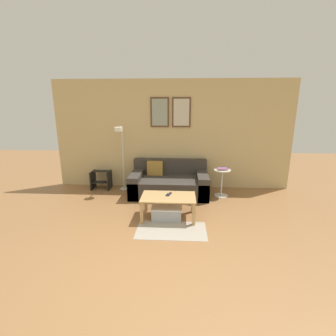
{
  "coord_description": "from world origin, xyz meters",
  "views": [
    {
      "loc": [
        0.24,
        -2.35,
        1.99
      ],
      "look_at": [
        -0.01,
        1.98,
        0.85
      ],
      "focal_mm": 26.0,
      "sensor_mm": 36.0,
      "label": 1
    }
  ],
  "objects_px": {
    "couch": "(169,183)",
    "coffee_table": "(168,200)",
    "floor_lamp": "(121,148)",
    "storage_bin": "(167,212)",
    "step_stool": "(101,179)",
    "side_table": "(222,180)",
    "book_stack": "(222,169)",
    "remote_control": "(169,194)",
    "cell_phone": "(168,195)"
  },
  "relations": [
    {
      "from": "couch",
      "to": "coffee_table",
      "type": "height_order",
      "value": "couch"
    },
    {
      "from": "couch",
      "to": "floor_lamp",
      "type": "bearing_deg",
      "value": 175.5
    },
    {
      "from": "storage_bin",
      "to": "floor_lamp",
      "type": "relative_size",
      "value": 0.36
    },
    {
      "from": "step_stool",
      "to": "floor_lamp",
      "type": "bearing_deg",
      "value": -15.39
    },
    {
      "from": "side_table",
      "to": "book_stack",
      "type": "relative_size",
      "value": 2.5
    },
    {
      "from": "remote_control",
      "to": "step_stool",
      "type": "bearing_deg",
      "value": 158.63
    },
    {
      "from": "cell_phone",
      "to": "step_stool",
      "type": "relative_size",
      "value": 0.32
    },
    {
      "from": "remote_control",
      "to": "coffee_table",
      "type": "bearing_deg",
      "value": -81.49
    },
    {
      "from": "floor_lamp",
      "to": "step_stool",
      "type": "relative_size",
      "value": 3.43
    },
    {
      "from": "side_table",
      "to": "book_stack",
      "type": "height_order",
      "value": "book_stack"
    },
    {
      "from": "couch",
      "to": "side_table",
      "type": "height_order",
      "value": "couch"
    },
    {
      "from": "storage_bin",
      "to": "cell_phone",
      "type": "bearing_deg",
      "value": 82.83
    },
    {
      "from": "book_stack",
      "to": "floor_lamp",
      "type": "bearing_deg",
      "value": 175.05
    },
    {
      "from": "storage_bin",
      "to": "step_stool",
      "type": "xyz_separation_m",
      "value": [
        -1.68,
        1.5,
        0.12
      ]
    },
    {
      "from": "coffee_table",
      "to": "side_table",
      "type": "xyz_separation_m",
      "value": [
        1.11,
        1.14,
        0.03
      ]
    },
    {
      "from": "coffee_table",
      "to": "remote_control",
      "type": "relative_size",
      "value": 6.41
    },
    {
      "from": "coffee_table",
      "to": "side_table",
      "type": "height_order",
      "value": "side_table"
    },
    {
      "from": "step_stool",
      "to": "cell_phone",
      "type": "bearing_deg",
      "value": -39.53
    },
    {
      "from": "step_stool",
      "to": "book_stack",
      "type": "bearing_deg",
      "value": -7.06
    },
    {
      "from": "couch",
      "to": "cell_phone",
      "type": "height_order",
      "value": "couch"
    },
    {
      "from": "storage_bin",
      "to": "book_stack",
      "type": "xyz_separation_m",
      "value": [
        1.14,
        1.15,
        0.51
      ]
    },
    {
      "from": "storage_bin",
      "to": "floor_lamp",
      "type": "xyz_separation_m",
      "value": [
        -1.13,
        1.34,
        0.91
      ]
    },
    {
      "from": "remote_control",
      "to": "cell_phone",
      "type": "xyz_separation_m",
      "value": [
        -0.03,
        -0.02,
        -0.01
      ]
    },
    {
      "from": "couch",
      "to": "cell_phone",
      "type": "relative_size",
      "value": 12.27
    },
    {
      "from": "book_stack",
      "to": "remote_control",
      "type": "distance_m",
      "value": 1.52
    },
    {
      "from": "book_stack",
      "to": "side_table",
      "type": "bearing_deg",
      "value": 76.9
    },
    {
      "from": "storage_bin",
      "to": "side_table",
      "type": "distance_m",
      "value": 1.64
    },
    {
      "from": "floor_lamp",
      "to": "coffee_table",
      "type": "bearing_deg",
      "value": -48.81
    },
    {
      "from": "step_stool",
      "to": "couch",
      "type": "bearing_deg",
      "value": -8.24
    },
    {
      "from": "coffee_table",
      "to": "side_table",
      "type": "distance_m",
      "value": 1.59
    },
    {
      "from": "step_stool",
      "to": "coffee_table",
      "type": "bearing_deg",
      "value": -40.69
    },
    {
      "from": "couch",
      "to": "storage_bin",
      "type": "height_order",
      "value": "couch"
    },
    {
      "from": "storage_bin",
      "to": "side_table",
      "type": "xyz_separation_m",
      "value": [
        1.14,
        1.16,
        0.25
      ]
    },
    {
      "from": "side_table",
      "to": "couch",
      "type": "bearing_deg",
      "value": 175.36
    },
    {
      "from": "remote_control",
      "to": "storage_bin",
      "type": "bearing_deg",
      "value": -91.88
    },
    {
      "from": "floor_lamp",
      "to": "step_stool",
      "type": "distance_m",
      "value": 0.98
    },
    {
      "from": "couch",
      "to": "side_table",
      "type": "relative_size",
      "value": 2.83
    },
    {
      "from": "cell_phone",
      "to": "step_stool",
      "type": "distance_m",
      "value": 2.21
    },
    {
      "from": "coffee_table",
      "to": "book_stack",
      "type": "xyz_separation_m",
      "value": [
        1.11,
        1.12,
        0.29
      ]
    },
    {
      "from": "couch",
      "to": "cell_phone",
      "type": "xyz_separation_m",
      "value": [
        0.04,
        -1.16,
        0.16
      ]
    },
    {
      "from": "book_stack",
      "to": "step_stool",
      "type": "height_order",
      "value": "book_stack"
    },
    {
      "from": "book_stack",
      "to": "step_stool",
      "type": "relative_size",
      "value": 0.55
    },
    {
      "from": "remote_control",
      "to": "cell_phone",
      "type": "height_order",
      "value": "remote_control"
    },
    {
      "from": "floor_lamp",
      "to": "cell_phone",
      "type": "distance_m",
      "value": 1.8
    },
    {
      "from": "floor_lamp",
      "to": "cell_phone",
      "type": "relative_size",
      "value": 10.79
    },
    {
      "from": "storage_bin",
      "to": "side_table",
      "type": "height_order",
      "value": "side_table"
    },
    {
      "from": "storage_bin",
      "to": "book_stack",
      "type": "height_order",
      "value": "book_stack"
    },
    {
      "from": "couch",
      "to": "step_stool",
      "type": "xyz_separation_m",
      "value": [
        -1.66,
        0.24,
        -0.02
      ]
    },
    {
      "from": "coffee_table",
      "to": "floor_lamp",
      "type": "relative_size",
      "value": 0.64
    },
    {
      "from": "couch",
      "to": "storage_bin",
      "type": "relative_size",
      "value": 3.19
    }
  ]
}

